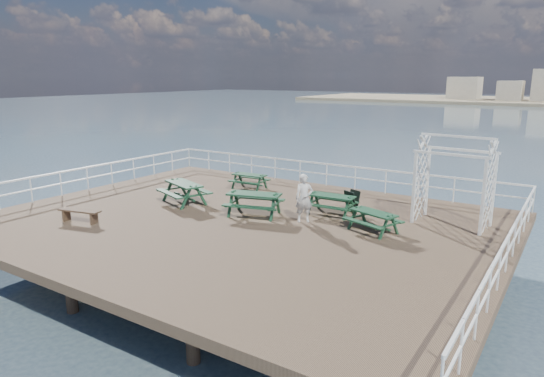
{
  "coord_description": "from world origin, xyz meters",
  "views": [
    {
      "loc": [
        10.23,
        -13.69,
        5.18
      ],
      "look_at": [
        0.72,
        0.93,
        1.1
      ],
      "focal_mm": 32.0,
      "sensor_mm": 36.0,
      "label": 1
    }
  ],
  "objects_px": {
    "picnic_table_d": "(184,188)",
    "picnic_table_e": "(373,217)",
    "picnic_table_c": "(254,199)",
    "trellis_arbor": "(454,186)",
    "picnic_table_a": "(249,178)",
    "person": "(304,198)",
    "flat_bench_near": "(80,213)",
    "picnic_table_b": "(331,200)"
  },
  "relations": [
    {
      "from": "picnic_table_d",
      "to": "picnic_table_e",
      "type": "distance_m",
      "value": 8.03
    },
    {
      "from": "picnic_table_c",
      "to": "trellis_arbor",
      "type": "distance_m",
      "value": 7.18
    },
    {
      "from": "picnic_table_c",
      "to": "trellis_arbor",
      "type": "relative_size",
      "value": 0.74
    },
    {
      "from": "picnic_table_a",
      "to": "picnic_table_d",
      "type": "relative_size",
      "value": 0.69
    },
    {
      "from": "picnic_table_e",
      "to": "trellis_arbor",
      "type": "relative_size",
      "value": 0.62
    },
    {
      "from": "picnic_table_a",
      "to": "person",
      "type": "relative_size",
      "value": 0.96
    },
    {
      "from": "picnic_table_a",
      "to": "picnic_table_e",
      "type": "relative_size",
      "value": 0.85
    },
    {
      "from": "picnic_table_a",
      "to": "picnic_table_e",
      "type": "distance_m",
      "value": 7.85
    },
    {
      "from": "picnic_table_d",
      "to": "flat_bench_near",
      "type": "bearing_deg",
      "value": -87.12
    },
    {
      "from": "flat_bench_near",
      "to": "picnic_table_d",
      "type": "bearing_deg",
      "value": 58.86
    },
    {
      "from": "picnic_table_d",
      "to": "picnic_table_e",
      "type": "bearing_deg",
      "value": 25.14
    },
    {
      "from": "flat_bench_near",
      "to": "trellis_arbor",
      "type": "distance_m",
      "value": 13.35
    },
    {
      "from": "picnic_table_c",
      "to": "picnic_table_d",
      "type": "height_order",
      "value": "picnic_table_d"
    },
    {
      "from": "picnic_table_e",
      "to": "flat_bench_near",
      "type": "xyz_separation_m",
      "value": [
        -9.28,
        -4.74,
        -0.16
      ]
    },
    {
      "from": "trellis_arbor",
      "to": "flat_bench_near",
      "type": "bearing_deg",
      "value": -143.14
    },
    {
      "from": "picnic_table_b",
      "to": "picnic_table_e",
      "type": "bearing_deg",
      "value": -30.73
    },
    {
      "from": "flat_bench_near",
      "to": "picnic_table_b",
      "type": "bearing_deg",
      "value": 25.81
    },
    {
      "from": "picnic_table_e",
      "to": "picnic_table_b",
      "type": "bearing_deg",
      "value": 170.81
    },
    {
      "from": "picnic_table_a",
      "to": "flat_bench_near",
      "type": "relative_size",
      "value": 1.0
    },
    {
      "from": "picnic_table_a",
      "to": "picnic_table_c",
      "type": "relative_size",
      "value": 0.71
    },
    {
      "from": "picnic_table_c",
      "to": "person",
      "type": "bearing_deg",
      "value": -6.44
    },
    {
      "from": "picnic_table_b",
      "to": "person",
      "type": "xyz_separation_m",
      "value": [
        -0.41,
        -1.39,
        0.33
      ]
    },
    {
      "from": "trellis_arbor",
      "to": "picnic_table_b",
      "type": "bearing_deg",
      "value": -159.42
    },
    {
      "from": "person",
      "to": "trellis_arbor",
      "type": "bearing_deg",
      "value": -7.73
    },
    {
      "from": "picnic_table_b",
      "to": "picnic_table_d",
      "type": "bearing_deg",
      "value": -165.4
    },
    {
      "from": "picnic_table_a",
      "to": "picnic_table_c",
      "type": "xyz_separation_m",
      "value": [
        2.76,
        -3.53,
        0.12
      ]
    },
    {
      "from": "person",
      "to": "picnic_table_b",
      "type": "bearing_deg",
      "value": 36.71
    },
    {
      "from": "picnic_table_a",
      "to": "trellis_arbor",
      "type": "xyz_separation_m",
      "value": [
        9.29,
        -0.65,
        0.91
      ]
    },
    {
      "from": "picnic_table_c",
      "to": "picnic_table_e",
      "type": "relative_size",
      "value": 1.19
    },
    {
      "from": "picnic_table_c",
      "to": "picnic_table_a",
      "type": "bearing_deg",
      "value": 112.37
    },
    {
      "from": "picnic_table_d",
      "to": "trellis_arbor",
      "type": "height_order",
      "value": "trellis_arbor"
    },
    {
      "from": "picnic_table_a",
      "to": "flat_bench_near",
      "type": "height_order",
      "value": "picnic_table_a"
    },
    {
      "from": "picnic_table_a",
      "to": "flat_bench_near",
      "type": "xyz_separation_m",
      "value": [
        -2.0,
        -7.7,
        -0.15
      ]
    },
    {
      "from": "picnic_table_c",
      "to": "flat_bench_near",
      "type": "relative_size",
      "value": 1.4
    },
    {
      "from": "picnic_table_b",
      "to": "flat_bench_near",
      "type": "height_order",
      "value": "picnic_table_b"
    },
    {
      "from": "picnic_table_d",
      "to": "picnic_table_c",
      "type": "bearing_deg",
      "value": 22.04
    },
    {
      "from": "picnic_table_d",
      "to": "trellis_arbor",
      "type": "xyz_separation_m",
      "value": [
        10.01,
        2.98,
        0.79
      ]
    },
    {
      "from": "person",
      "to": "picnic_table_e",
      "type": "bearing_deg",
      "value": -31.45
    },
    {
      "from": "picnic_table_a",
      "to": "trellis_arbor",
      "type": "distance_m",
      "value": 9.36
    },
    {
      "from": "trellis_arbor",
      "to": "person",
      "type": "relative_size",
      "value": 1.82
    },
    {
      "from": "picnic_table_b",
      "to": "flat_bench_near",
      "type": "xyz_separation_m",
      "value": [
        -7.14,
        -5.88,
        -0.2
      ]
    },
    {
      "from": "picnic_table_c",
      "to": "picnic_table_d",
      "type": "distance_m",
      "value": 3.48
    }
  ]
}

